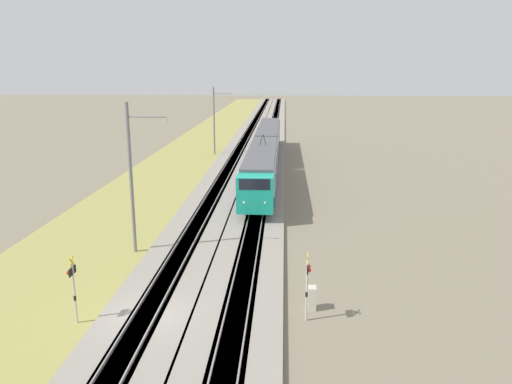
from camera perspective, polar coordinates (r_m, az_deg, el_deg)
ground_plane at (r=24.91m, az=-12.45°, el=-14.20°), size 400.00×400.00×0.00m
ballast_main at (r=72.28m, az=-1.89°, el=4.85°), size 240.00×4.40×0.30m
ballast_adjacent at (r=72.03m, az=1.51°, el=4.82°), size 240.00×4.40×0.30m
track_main at (r=72.28m, az=-1.89°, el=4.85°), size 240.00×1.57×0.45m
track_adjacent at (r=72.03m, az=1.51°, el=4.82°), size 240.00×1.57×0.45m
grass_verge at (r=73.17m, az=-7.01°, el=4.79°), size 240.00×10.05×0.12m
passenger_train at (r=57.96m, az=1.10°, el=4.83°), size 42.79×2.91×5.12m
crossing_signal_near at (r=24.56m, az=-20.17°, el=-9.79°), size 0.70×0.23×3.42m
crossing_signal_far at (r=23.64m, az=5.88°, el=-10.01°), size 0.70×0.23×3.36m
catenary_mast_near at (r=32.00m, az=-14.01°, el=1.57°), size 0.22×2.56×9.67m
catenary_mast_mid at (r=68.22m, az=-4.78°, el=8.16°), size 0.22×2.56×9.21m
equipment_cabinet at (r=25.34m, az=6.43°, el=-11.95°), size 0.56×0.39×1.18m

